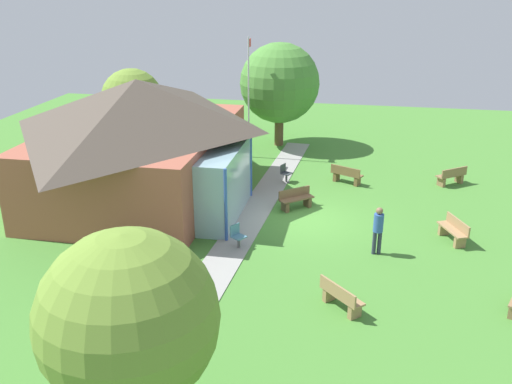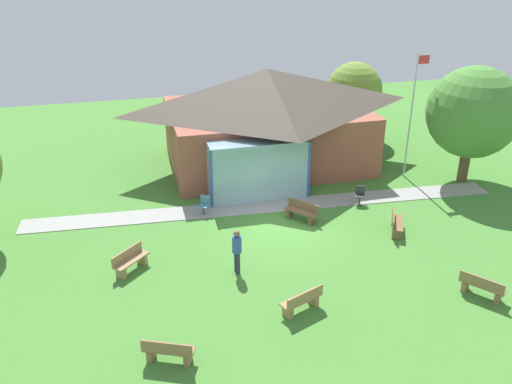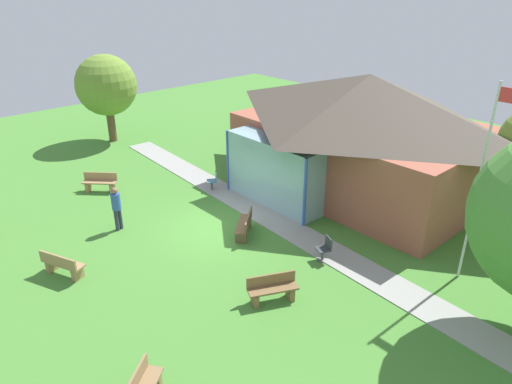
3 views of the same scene
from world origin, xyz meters
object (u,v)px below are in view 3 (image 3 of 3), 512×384
patio_chair_west (213,181)px  tree_west_hedge (106,86)px  bench_rear_near_path (245,225)px  patio_chair_lawn_spare (325,249)px  bench_front_center (62,265)px  pavilion (362,132)px  visitor_strolling_lawn (116,205)px  bench_mid_left (100,183)px  bench_mid_right (272,289)px  flagpole (481,179)px

patio_chair_west → tree_west_hedge: tree_west_hedge is taller
bench_rear_near_path → patio_chair_lawn_spare: 3.21m
patio_chair_lawn_spare → bench_rear_near_path: bearing=39.0°
bench_front_center → bench_rear_near_path: bearing=49.0°
pavilion → patio_chair_lawn_spare: size_ratio=12.92×
tree_west_hedge → bench_rear_near_path: bearing=-6.3°
visitor_strolling_lawn → tree_west_hedge: bearing=51.0°
pavilion → bench_front_center: size_ratio=7.16×
bench_mid_left → patio_chair_lawn_spare: bearing=152.3°
visitor_strolling_lawn → bench_rear_near_path: bearing=-60.7°
bench_mid_left → visitor_strolling_lawn: size_ratio=0.79×
patio_chair_lawn_spare → tree_west_hedge: 16.77m
pavilion → tree_west_hedge: size_ratio=2.25×
bench_mid_right → patio_chair_west: bearing=-89.3°
pavilion → visitor_strolling_lawn: (-3.74, -9.88, -1.62)m
bench_rear_near_path → patio_chair_lawn_spare: size_ratio=1.67×
bench_mid_left → patio_chair_west: patio_chair_west is taller
patio_chair_lawn_spare → tree_west_hedge: size_ratio=0.17×
bench_front_center → tree_west_hedge: size_ratio=0.31×
bench_front_center → patio_chair_lawn_spare: 8.56m
bench_front_center → patio_chair_west: patio_chair_west is taller
pavilion → visitor_strolling_lawn: 10.69m
pavilion → bench_front_center: pavilion is taller
patio_chair_lawn_spare → pavilion: bearing=-40.2°
flagpole → bench_rear_near_path: (-6.65, -3.34, -3.03)m
patio_chair_lawn_spare → visitor_strolling_lawn: size_ratio=0.49×
pavilion → tree_west_hedge: bearing=-159.4°
bench_mid_right → patio_chair_lawn_spare: (-0.37, 2.82, 0.01)m
bench_rear_near_path → bench_mid_right: same height
flagpole → bench_front_center: 13.08m
bench_rear_near_path → bench_mid_left: (-7.31, -2.20, 0.00)m
flagpole → bench_mid_right: flagpole is taller
flagpole → bench_mid_right: bearing=-121.1°
bench_front_center → visitor_strolling_lawn: visitor_strolling_lawn is taller
pavilion → bench_rear_near_path: 7.00m
bench_rear_near_path → bench_mid_left: size_ratio=1.04×
pavilion → bench_rear_near_path: bearing=-91.7°
bench_mid_left → pavilion: bearing=-174.6°
pavilion → tree_west_hedge: pavilion is taller
bench_mid_right → visitor_strolling_lawn: size_ratio=0.89×
visitor_strolling_lawn → patio_chair_lawn_spare: bearing=-71.4°
visitor_strolling_lawn → bench_front_center: bearing=-163.8°
flagpole → bench_mid_left: bearing=-158.4°
bench_rear_near_path → patio_chair_west: size_ratio=1.67×
bench_mid_left → bench_front_center: bearing=100.2°
flagpole → patio_chair_lawn_spare: (-3.56, -2.46, -3.01)m
bench_front_center → tree_west_hedge: (-11.46, 7.51, 2.82)m
bench_front_center → patio_chair_west: (-2.01, 7.62, 0.01)m
pavilion → flagpole: flagpole is taller
flagpole → bench_rear_near_path: flagpole is taller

